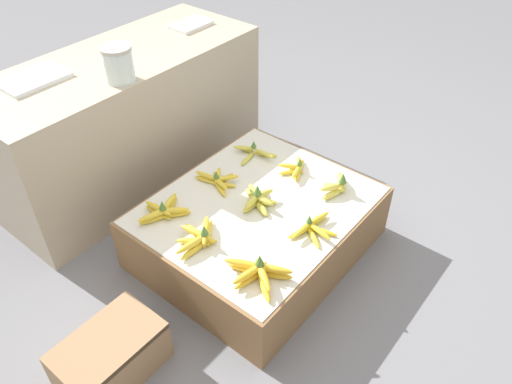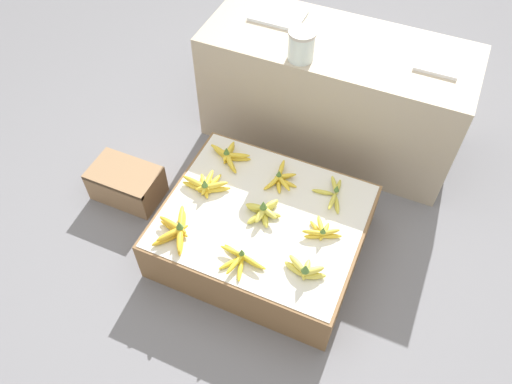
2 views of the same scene
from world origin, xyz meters
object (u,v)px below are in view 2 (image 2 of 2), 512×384
banana_bunch_back_midright (333,193)px  foam_tray_white (437,66)px  banana_bunch_front_left (177,230)px  banana_bunch_middle_left (206,185)px  banana_bunch_back_midleft (281,178)px  wooden_crate (126,183)px  banana_bunch_middle_midleft (263,211)px  banana_bunch_front_midleft (240,260)px  banana_bunch_back_left (229,156)px  banana_bunch_front_midright (305,270)px  glass_jar (301,45)px  banana_bunch_middle_midright (322,232)px

banana_bunch_back_midright → foam_tray_white: 0.83m
banana_bunch_front_left → banana_bunch_middle_left: size_ratio=1.01×
banana_bunch_middle_left → banana_bunch_back_midleft: 0.39m
wooden_crate → banana_bunch_front_left: bearing=-28.9°
banana_bunch_front_left → banana_bunch_middle_midleft: 0.43m
banana_bunch_back_midright → banana_bunch_front_midleft: bearing=-116.6°
foam_tray_white → banana_bunch_back_left: bearing=-143.3°
banana_bunch_back_left → banana_bunch_back_midleft: (0.31, -0.03, -0.01)m
wooden_crate → banana_bunch_front_left: size_ratio=1.47×
banana_bunch_front_midright → banana_bunch_back_left: (-0.62, 0.50, -0.01)m
glass_jar → banana_bunch_back_midright: bearing=-50.5°
banana_bunch_middle_midright → banana_bunch_front_midright: bearing=-90.1°
banana_bunch_middle_left → banana_bunch_back_midleft: (0.33, 0.20, -0.01)m
banana_bunch_front_left → foam_tray_white: (0.89, 1.19, 0.40)m
banana_bunch_front_left → banana_bunch_front_midright: (0.64, 0.05, 0.00)m
banana_bunch_front_midleft → banana_bunch_back_midright: (0.27, 0.54, 0.00)m
banana_bunch_front_midright → glass_jar: size_ratio=1.30×
wooden_crate → banana_bunch_middle_midleft: banana_bunch_middle_midleft is taller
banana_bunch_front_midright → banana_bunch_middle_midright: 0.23m
banana_bunch_front_midright → glass_jar: 1.12m
banana_bunch_middle_midleft → banana_bunch_middle_midright: banana_bunch_middle_midleft is taller
banana_bunch_back_midleft → banana_bunch_middle_midright: bearing=-37.4°
banana_bunch_back_midleft → wooden_crate: bearing=-165.2°
wooden_crate → foam_tray_white: bearing=32.8°
banana_bunch_middle_midleft → banana_bunch_middle_midright: bearing=1.1°
glass_jar → banana_bunch_back_left: bearing=-115.9°
wooden_crate → banana_bunch_front_midleft: bearing=-19.5°
banana_bunch_middle_left → banana_bunch_back_left: banana_bunch_middle_left is taller
glass_jar → banana_bunch_middle_midleft: bearing=-81.8°
banana_bunch_middle_midright → foam_tray_white: foam_tray_white is taller
banana_bunch_middle_midright → banana_bunch_back_midleft: bearing=142.6°
banana_bunch_back_midright → banana_bunch_front_midright: bearing=-87.4°
banana_bunch_front_midleft → banana_bunch_back_left: banana_bunch_back_left is taller
glass_jar → banana_bunch_front_midright: bearing=-66.8°
banana_bunch_back_midleft → foam_tray_white: 0.97m
banana_bunch_back_midright → glass_jar: (-0.38, 0.46, 0.48)m
banana_bunch_front_left → foam_tray_white: foam_tray_white is taller
foam_tray_white → banana_bunch_middle_midleft: bearing=-121.2°
banana_bunch_back_left → banana_bunch_back_midleft: size_ratio=1.10×
banana_bunch_front_left → banana_bunch_middle_midleft: banana_bunch_middle_midleft is taller
foam_tray_white → banana_bunch_front_midright: bearing=-102.7°
banana_bunch_back_midleft → banana_bunch_front_left: bearing=-123.1°
wooden_crate → banana_bunch_middle_left: 0.56m
banana_bunch_front_left → banana_bunch_back_midleft: 0.61m
banana_bunch_front_midleft → foam_tray_white: foam_tray_white is taller
banana_bunch_front_left → banana_bunch_back_midright: size_ratio=1.15×
banana_bunch_front_midleft → banana_bunch_back_midleft: bearing=91.1°
banana_bunch_front_left → foam_tray_white: size_ratio=1.20×
wooden_crate → banana_bunch_back_left: banana_bunch_back_left is taller
wooden_crate → banana_bunch_front_midright: bearing=-11.7°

